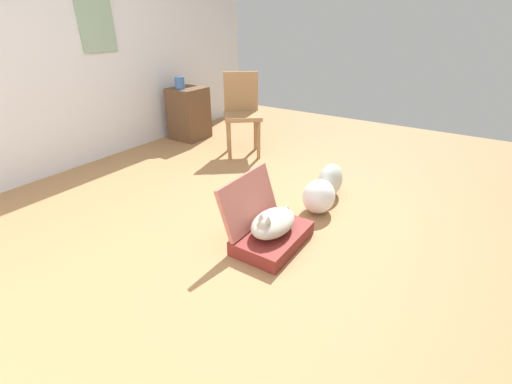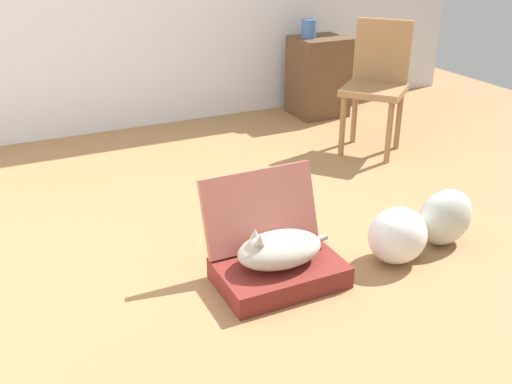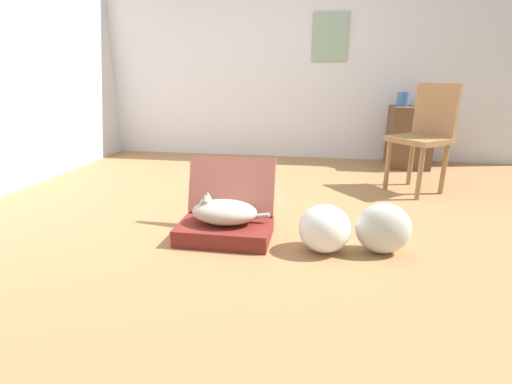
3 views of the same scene
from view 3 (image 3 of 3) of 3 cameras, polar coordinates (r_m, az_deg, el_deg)
name	(u,v)px [view 3 (image 3 of 3)]	position (r m, az deg, el deg)	size (l,w,h in m)	color
ground_plane	(261,212)	(3.05, 0.75, -3.13)	(7.68, 7.68, 0.00)	#9E7247
wall_back	(288,55)	(5.10, 4.94, 19.99)	(6.40, 0.15, 2.60)	silver
wall_left	(14,49)	(4.44, -32.87, 17.80)	(0.12, 4.80, 2.60)	silver
suitcase_base	(225,231)	(2.57, -4.73, -5.87)	(0.62, 0.41, 0.11)	maroon
suitcase_lid	(232,185)	(2.68, -3.73, 1.02)	(0.62, 0.41, 0.04)	#B26356
cat	(224,211)	(2.52, -4.95, -2.96)	(0.52, 0.28, 0.21)	#B2A899
plastic_bag_white	(324,229)	(2.39, 10.35, -5.49)	(0.32, 0.28, 0.31)	white
plastic_bag_clear	(383,228)	(2.45, 18.75, -5.26)	(0.34, 0.22, 0.33)	silver
side_table	(409,137)	(4.84, 22.21, 7.71)	(0.46, 0.44, 0.72)	brown
vase_tall	(403,99)	(4.78, 21.41, 13.01)	(0.13, 0.13, 0.16)	#38609E
chair	(425,133)	(3.83, 24.23, 8.15)	(0.61, 0.61, 1.00)	olive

